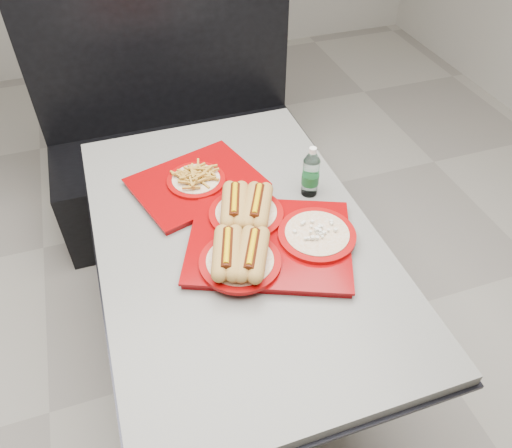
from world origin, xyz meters
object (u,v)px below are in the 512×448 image
object	(u,v)px
booth_bench	(178,144)
diner_table	(237,267)
tray_near	(263,236)
water_bottle	(311,174)
tray_far	(196,181)

from	to	relation	value
booth_bench	diner_table	bearing A→B (deg)	-90.00
tray_near	water_bottle	size ratio (longest dim) A/B	3.23
booth_bench	water_bottle	world-z (taller)	booth_bench
booth_bench	water_bottle	size ratio (longest dim) A/B	6.90
tray_far	water_bottle	xyz separation A→B (m)	(0.38, -0.16, 0.06)
tray_near	booth_bench	bearing A→B (deg)	93.28
tray_far	booth_bench	bearing A→B (deg)	85.42
booth_bench	tray_far	distance (m)	0.89
water_bottle	booth_bench	bearing A→B (deg)	107.82
booth_bench	tray_far	bearing A→B (deg)	-94.58
tray_near	tray_far	distance (m)	0.38
diner_table	tray_near	size ratio (longest dim) A/B	2.25
diner_table	tray_near	bearing A→B (deg)	-48.59
tray_near	tray_far	size ratio (longest dim) A/B	1.22
tray_near	water_bottle	bearing A→B (deg)	38.55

